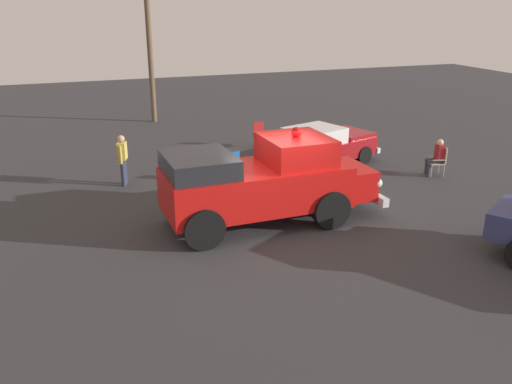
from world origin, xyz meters
TOP-DOWN VIEW (x-y plane):
  - ground_plane at (0.00, 0.00)m, footprint 60.00×60.00m
  - vintage_fire_truck at (0.52, 0.29)m, footprint 2.42×6.00m
  - classic_hot_rod at (4.79, -3.54)m, footprint 3.07×4.71m
  - lawn_chair_near_truck at (2.32, -6.87)m, footprint 0.62×0.61m
  - lawn_chair_by_car at (4.02, -0.05)m, footprint 0.64×0.64m
  - lawn_chair_spare at (8.04, -2.38)m, footprint 0.55×0.56m
  - spectator_seated at (2.36, -6.75)m, footprint 0.50×0.61m
  - spectator_standing at (5.03, 3.49)m, footprint 0.64×0.38m
  - utility_pole at (14.43, 0.86)m, footprint 1.61×0.78m

SIDE VIEW (x-z plane):
  - ground_plane at x=0.00m, z-range 0.00..0.00m
  - lawn_chair_near_truck at x=2.32m, z-range 0.08..1.10m
  - lawn_chair_by_car at x=4.02m, z-range 0.08..1.10m
  - lawn_chair_spare at x=8.04m, z-range 0.08..1.10m
  - spectator_seated at x=2.36m, z-range 0.05..1.34m
  - classic_hot_rod at x=4.79m, z-range 0.02..1.48m
  - spectator_standing at x=5.03m, z-range 0.13..1.80m
  - vintage_fire_truck at x=0.52m, z-range -0.10..2.49m
  - utility_pole at x=14.43m, z-range 0.15..7.68m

